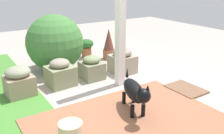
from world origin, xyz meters
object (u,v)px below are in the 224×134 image
stone_planter_far (19,81)px  doormat (186,89)px  stone_planter_nearest (122,61)px  stone_planter_near (92,68)px  round_shrub (55,43)px  porch_pillar (121,7)px  terracotta_pot_spiky (109,45)px  stone_planter_mid (60,73)px  dog (135,92)px  terracotta_pot_broad (86,47)px

stone_planter_far → doormat: size_ratio=0.78×
stone_planter_nearest → stone_planter_near: 0.65m
round_shrub → doormat: 2.56m
stone_planter_nearest → porch_pillar: bearing=140.6°
stone_planter_near → round_shrub: round_shrub is taller
doormat → stone_planter_far: bearing=60.9°
round_shrub → terracotta_pot_spiky: size_ratio=1.59×
stone_planter_far → doormat: (-1.29, -2.32, -0.21)m
stone_planter_nearest → terracotta_pot_spiky: size_ratio=0.69×
porch_pillar → stone_planter_far: size_ratio=5.56×
stone_planter_mid → dog: 1.49m
stone_planter_near → terracotta_pot_broad: 1.29m
doormat → terracotta_pot_broad: bearing=12.3°
round_shrub → dog: 2.21m
stone_planter_near → stone_planter_mid: 0.60m
stone_planter_near → stone_planter_mid: stone_planter_mid is taller
stone_planter_nearest → stone_planter_far: stone_planter_nearest is taller
doormat → round_shrub: bearing=34.6°
stone_planter_nearest → round_shrub: round_shrub is taller
stone_planter_far → terracotta_pot_spiky: (0.82, -2.16, 0.10)m
stone_planter_near → stone_planter_mid: bearing=89.9°
porch_pillar → doormat: 1.69m
stone_planter_nearest → dog: dog is taller
stone_planter_far → round_shrub: (0.77, -0.90, 0.32)m
dog → doormat: bearing=-84.1°
stone_planter_mid → stone_planter_far: bearing=89.8°
terracotta_pot_spiky → stone_planter_near: bearing=133.0°
terracotta_pot_broad → dog: 2.67m
porch_pillar → terracotta_pot_spiky: porch_pillar is taller
stone_planter_far → stone_planter_near: bearing=-90.1°
terracotta_pot_spiky → stone_planter_far: bearing=110.8°
stone_planter_mid → round_shrub: (0.77, -0.22, 0.33)m
stone_planter_nearest → dog: size_ratio=0.62×
round_shrub → dog: size_ratio=1.41×
terracotta_pot_spiky → dog: bearing=156.0°
porch_pillar → terracotta_pot_spiky: size_ratio=3.75×
porch_pillar → dog: size_ratio=3.33×
stone_planter_nearest → terracotta_pot_broad: 1.24m
stone_planter_mid → dog: (-1.41, -0.49, 0.10)m
stone_planter_nearest → stone_planter_far: 1.92m
porch_pillar → terracotta_pot_broad: porch_pillar is taller
stone_planter_mid → porch_pillar: bearing=-119.6°
stone_planter_mid → terracotta_pot_spiky: bearing=-61.0°
stone_planter_near → doormat: bearing=-141.0°
porch_pillar → stone_planter_nearest: 1.22m
stone_planter_near → doormat: (-1.29, -1.05, -0.18)m
stone_planter_far → round_shrub: round_shrub is taller
terracotta_pot_spiky → doormat: bearing=-175.5°
stone_planter_near → doormat: stone_planter_near is taller
stone_planter_far → dog: 1.83m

